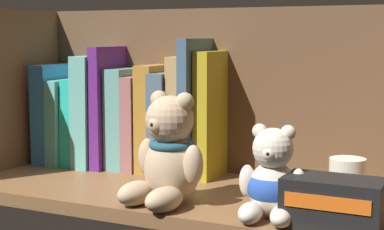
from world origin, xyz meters
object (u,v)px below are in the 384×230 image
Objects in this scene: book_6 at (141,123)px; pillar_candle at (347,182)px; book_8 at (172,122)px; teddy_bear_smaller at (272,182)px; book_1 at (75,120)px; book_4 at (112,107)px; book_9 at (187,115)px; book_11 at (212,114)px; book_3 at (99,110)px; book_7 at (155,118)px; book_5 at (126,118)px; small_product_box at (333,203)px; book_10 at (200,107)px; teddy_bear_larger at (168,156)px; book_2 at (86,120)px; book_0 at (61,112)px.

book_6 is 2.48× the size of pillar_candle.
teddy_bear_smaller is at bearing -37.54° from book_8.
book_4 is (8.34, 0.00, 2.98)cm from book_1.
book_9 is 28.91cm from teddy_bear_smaller.
book_11 is at bearing 0.00° from book_4.
book_3 reaches higher than teddy_bear_smaller.
book_5 is at bearing 180.00° from book_7.
pillar_candle is (46.58, -8.28, -6.56)cm from book_3.
teddy_bear_smaller is (21.41, -18.72, -5.18)cm from book_9.
book_7 is at bearing 0.00° from book_6.
book_8 reaches higher than small_product_box.
book_5 is at bearing 0.00° from book_4.
book_4 is at bearing 180.00° from book_5.
book_4 is at bearing 180.00° from book_10.
book_3 is 1.12× the size of book_5.
book_9 is at bearing 163.89° from pillar_candle.
small_product_box is at bearing -2.84° from teddy_bear_larger.
book_2 is 0.69× the size of book_10.
book_9 reaches higher than book_1.
book_3 is at bearing 180.00° from book_4.
book_9 is at bearing 180.00° from book_11.
book_10 is 27.56cm from teddy_bear_smaller.
book_11 is 32.17cm from small_product_box.
book_9 is at bearing 0.00° from book_5.
book_0 is at bearing 180.00° from book_6.
book_0 is 20.15cm from book_7.
book_8 is at bearing 0.00° from book_0.
book_10 is at bearing 0.00° from book_7.
book_2 is at bearing 156.11° from teddy_bear_smaller.
book_8 is (20.37, 0.00, 0.85)cm from book_1.
book_1 is 17.19cm from book_7.
book_4 is at bearing 180.00° from book_6.
book_8 reaches higher than teddy_bear_smaller.
book_3 is 20.26cm from book_10.
book_3 reaches higher than book_7.
teddy_bear_larger is at bearing -50.07° from book_6.
book_9 is at bearing 146.84° from small_product_box.
book_8 reaches higher than book_6.
teddy_bear_smaller is (30.49, -18.72, -3.40)cm from book_6.
book_10 is (14.41, 0.00, 2.62)cm from book_5.
teddy_bear_larger is (12.22, -18.04, -2.47)cm from book_7.
book_6 is at bearing 0.00° from book_3.
book_3 is 0.95× the size of book_11.
book_0 reaches higher than small_product_box.
book_8 is (3.24, 0.00, -0.58)cm from book_7.
book_7 is (11.69, 0.00, -0.71)cm from book_3.
book_10 reaches higher than book_2.
book_4 is 1.17× the size of book_7.
book_8 is at bearing 165.33° from pillar_candle.
book_11 is (30.97, 0.00, 1.35)cm from book_0.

